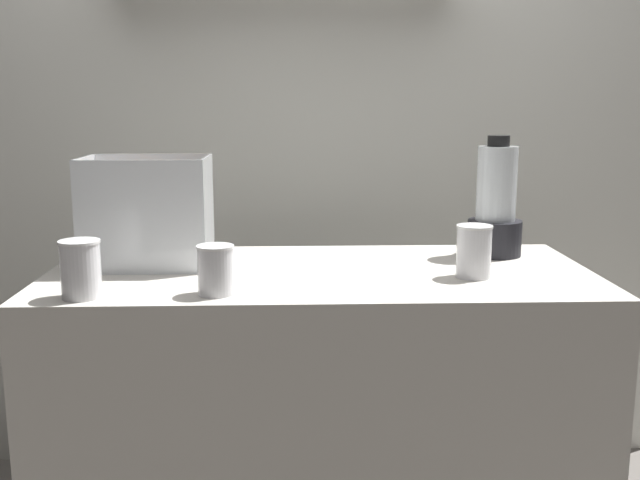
# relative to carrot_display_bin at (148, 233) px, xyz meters

# --- Properties ---
(counter) EXTENTS (1.40, 0.64, 0.90)m
(counter) POSITION_rel_carrot_display_bin_xyz_m (0.45, -0.07, -0.54)
(counter) COLOR beige
(counter) RESTS_ON ground_plane
(back_wall_unit) EXTENTS (2.60, 0.24, 2.50)m
(back_wall_unit) POSITION_rel_carrot_display_bin_xyz_m (0.45, 0.69, 0.28)
(back_wall_unit) COLOR silver
(back_wall_unit) RESTS_ON ground_plane
(carrot_display_bin) EXTENTS (0.32, 0.21, 0.29)m
(carrot_display_bin) POSITION_rel_carrot_display_bin_xyz_m (0.00, 0.00, 0.00)
(carrot_display_bin) COLOR white
(carrot_display_bin) RESTS_ON counter
(blender_pitcher) EXTENTS (0.15, 0.15, 0.34)m
(blender_pitcher) POSITION_rel_carrot_display_bin_xyz_m (0.95, 0.10, 0.05)
(blender_pitcher) COLOR black
(blender_pitcher) RESTS_ON counter
(juice_cup_orange_far_left) EXTENTS (0.09, 0.09, 0.13)m
(juice_cup_orange_far_left) POSITION_rel_carrot_display_bin_xyz_m (-0.09, -0.32, -0.03)
(juice_cup_orange_far_left) COLOR white
(juice_cup_orange_far_left) RESTS_ON counter
(juice_cup_pomegranate_left) EXTENTS (0.08, 0.08, 0.11)m
(juice_cup_pomegranate_left) POSITION_rel_carrot_display_bin_xyz_m (0.21, -0.30, -0.04)
(juice_cup_pomegranate_left) COLOR white
(juice_cup_pomegranate_left) RESTS_ON counter
(juice_cup_beet_middle) EXTENTS (0.09, 0.09, 0.13)m
(juice_cup_beet_middle) POSITION_rel_carrot_display_bin_xyz_m (0.83, -0.16, -0.03)
(juice_cup_beet_middle) COLOR white
(juice_cup_beet_middle) RESTS_ON counter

